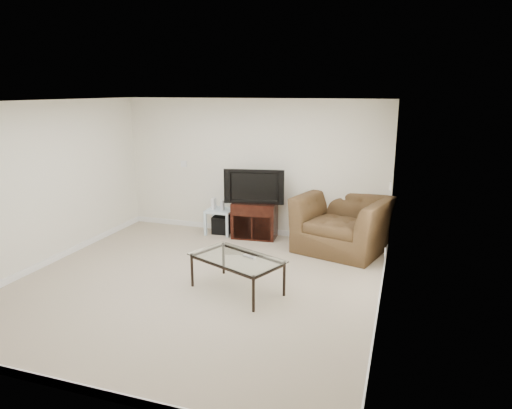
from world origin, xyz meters
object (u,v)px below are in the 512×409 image
(recliner, at_px, (342,215))
(coffee_table, at_px, (237,274))
(tv_stand, at_px, (255,219))
(subwoofer, at_px, (222,224))
(television, at_px, (255,185))
(side_table, at_px, (220,221))

(recliner, relative_size, coffee_table, 1.16)
(tv_stand, distance_m, recliner, 1.65)
(subwoofer, height_order, recliner, recliner)
(television, bearing_deg, tv_stand, 85.11)
(side_table, bearing_deg, tv_stand, 0.00)
(television, relative_size, recliner, 0.71)
(television, bearing_deg, side_table, 167.00)
(tv_stand, distance_m, coffee_table, 2.37)
(tv_stand, height_order, side_table, tv_stand)
(subwoofer, relative_size, coffee_table, 0.27)
(coffee_table, bearing_deg, tv_stand, 102.46)
(television, xyz_separation_m, side_table, (-0.70, 0.03, -0.74))
(television, height_order, side_table, television)
(television, height_order, coffee_table, television)
(tv_stand, xyz_separation_m, subwoofer, (-0.67, 0.02, -0.17))
(subwoofer, bearing_deg, television, -4.53)
(subwoofer, relative_size, recliner, 0.23)
(tv_stand, height_order, recliner, recliner)
(tv_stand, bearing_deg, coffee_table, -82.96)
(television, xyz_separation_m, recliner, (1.61, -0.20, -0.35))
(television, relative_size, side_table, 2.09)
(tv_stand, relative_size, subwoofer, 2.42)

